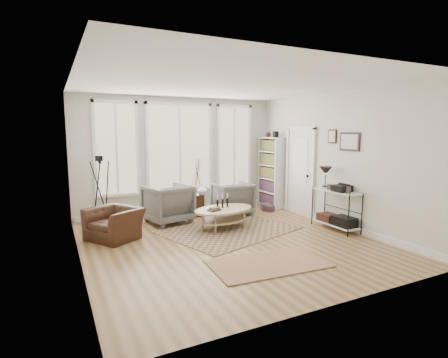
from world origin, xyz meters
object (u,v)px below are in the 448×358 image
bookcase (271,172)px  armchair_left (168,204)px  coffee_table (223,213)px  armchair_right (232,198)px  accent_chair (114,224)px  side_table (197,187)px  low_shelf (336,206)px

bookcase → armchair_left: (-3.06, -0.40, -0.52)m
coffee_table → armchair_right: size_ratio=1.72×
armchair_right → coffee_table: bearing=56.5°
armchair_left → armchair_right: bearing=168.6°
coffee_table → armchair_right: armchair_right is taller
armchair_left → accent_chair: armchair_left is taller
coffee_table → armchair_left: armchair_left is taller
armchair_left → side_table: (0.83, 0.27, 0.28)m
side_table → accent_chair: side_table is taller
armchair_right → side_table: bearing=-12.8°
armchair_left → coffee_table: bearing=119.1°
low_shelf → accent_chair: size_ratio=1.41×
bookcase → accent_chair: 4.54m
armchair_right → side_table: 0.93m
coffee_table → armchair_left: size_ratio=1.60×
low_shelf → armchair_left: low_shelf is taller
bookcase → armchair_left: 3.12m
bookcase → coffee_table: bookcase is taller
low_shelf → armchair_right: (-1.32, 2.16, -0.11)m
low_shelf → coffee_table: (-2.09, 1.11, -0.17)m
low_shelf → coffee_table: size_ratio=0.85×
accent_chair → bookcase: bearing=71.9°
armchair_right → accent_chair: 3.07m
armchair_right → low_shelf: bearing=124.0°
bookcase → accent_chair: bearing=-165.4°
coffee_table → armchair_left: (-0.91, 1.01, 0.10)m
bookcase → armchair_left: bearing=-172.6°
low_shelf → side_table: bearing=132.1°
low_shelf → side_table: 3.24m
coffee_table → accent_chair: size_ratio=1.65×
bookcase → accent_chair: (-4.35, -1.13, -0.65)m
bookcase → armchair_right: bearing=-165.5°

